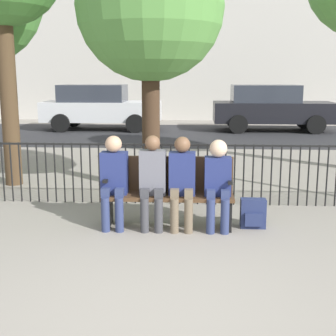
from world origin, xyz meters
The scene contains 12 objects.
ground_plane centered at (0.00, 0.00, 0.00)m, with size 80.00×80.00×0.00m, color gray.
park_bench centered at (0.00, 2.43, 0.49)m, with size 1.71×0.45×0.92m.
seated_person_0 centered at (-0.70, 2.30, 0.69)m, with size 0.34×0.39×1.22m.
seated_person_1 centered at (-0.20, 2.30, 0.68)m, with size 0.34×0.39×1.23m.
seated_person_2 centered at (0.18, 2.30, 0.68)m, with size 0.34×0.39×1.21m.
seated_person_3 centered at (0.64, 2.30, 0.67)m, with size 0.34×0.39×1.18m.
backpack centered at (1.12, 2.39, 0.19)m, with size 0.33×0.20×0.39m.
fence_railing centered at (-0.02, 3.49, 0.56)m, with size 9.01×0.03×0.95m.
tree_0 centered at (-0.40, 4.32, 3.04)m, with size 2.42×2.42×4.28m.
street_surface centered at (0.00, 12.00, 0.00)m, with size 24.00×6.00×0.01m.
parked_car_0 centered at (3.04, 13.24, 0.84)m, with size 4.20×1.94×1.62m.
parked_car_1 centered at (-3.09, 13.27, 0.84)m, with size 4.20×1.94×1.62m.
Camera 1 is at (0.33, -3.57, 2.00)m, focal length 50.00 mm.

